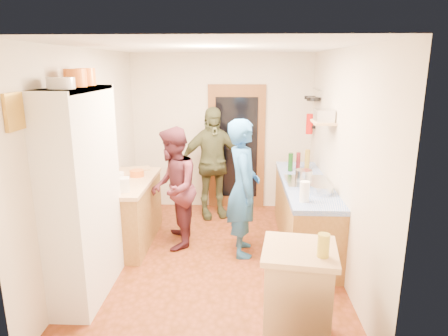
# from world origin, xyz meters

# --- Properties ---
(floor) EXTENTS (3.00, 4.00, 0.02)m
(floor) POSITION_xyz_m (0.00, 0.00, -0.01)
(floor) COLOR brown
(floor) RESTS_ON ground
(ceiling) EXTENTS (3.00, 4.00, 0.02)m
(ceiling) POSITION_xyz_m (0.00, 0.00, 2.61)
(ceiling) COLOR silver
(ceiling) RESTS_ON ground
(wall_back) EXTENTS (3.00, 0.02, 2.60)m
(wall_back) POSITION_xyz_m (0.00, 2.01, 1.30)
(wall_back) COLOR beige
(wall_back) RESTS_ON ground
(wall_front) EXTENTS (3.00, 0.02, 2.60)m
(wall_front) POSITION_xyz_m (0.00, -2.01, 1.30)
(wall_front) COLOR beige
(wall_front) RESTS_ON ground
(wall_left) EXTENTS (0.02, 4.00, 2.60)m
(wall_left) POSITION_xyz_m (-1.51, 0.00, 1.30)
(wall_left) COLOR beige
(wall_left) RESTS_ON ground
(wall_right) EXTENTS (0.02, 4.00, 2.60)m
(wall_right) POSITION_xyz_m (1.51, 0.00, 1.30)
(wall_right) COLOR beige
(wall_right) RESTS_ON ground
(door_frame) EXTENTS (0.95, 0.06, 2.10)m
(door_frame) POSITION_xyz_m (0.25, 1.97, 1.05)
(door_frame) COLOR brown
(door_frame) RESTS_ON ground
(door_glass) EXTENTS (0.70, 0.02, 1.70)m
(door_glass) POSITION_xyz_m (0.25, 1.94, 1.05)
(door_glass) COLOR black
(door_glass) RESTS_ON door_frame
(hutch_body) EXTENTS (0.40, 1.20, 2.20)m
(hutch_body) POSITION_xyz_m (-1.30, -0.80, 1.10)
(hutch_body) COLOR white
(hutch_body) RESTS_ON ground
(hutch_top_shelf) EXTENTS (0.40, 1.14, 0.04)m
(hutch_top_shelf) POSITION_xyz_m (-1.30, -0.80, 2.18)
(hutch_top_shelf) COLOR white
(hutch_top_shelf) RESTS_ON hutch_body
(plate_stack) EXTENTS (0.25, 0.25, 0.10)m
(plate_stack) POSITION_xyz_m (-1.30, -1.06, 2.25)
(plate_stack) COLOR white
(plate_stack) RESTS_ON hutch_top_shelf
(orange_pot_a) EXTENTS (0.22, 0.22, 0.17)m
(orange_pot_a) POSITION_xyz_m (-1.30, -0.73, 2.29)
(orange_pot_a) COLOR orange
(orange_pot_a) RESTS_ON hutch_top_shelf
(orange_pot_b) EXTENTS (0.20, 0.20, 0.18)m
(orange_pot_b) POSITION_xyz_m (-1.30, -0.46, 2.29)
(orange_pot_b) COLOR orange
(orange_pot_b) RESTS_ON hutch_top_shelf
(left_counter_base) EXTENTS (0.60, 1.40, 0.85)m
(left_counter_base) POSITION_xyz_m (-1.20, 0.45, 0.42)
(left_counter_base) COLOR olive
(left_counter_base) RESTS_ON ground
(left_counter_top) EXTENTS (0.64, 1.44, 0.05)m
(left_counter_top) POSITION_xyz_m (-1.20, 0.45, 0.88)
(left_counter_top) COLOR tan
(left_counter_top) RESTS_ON left_counter_base
(toaster) EXTENTS (0.26, 0.21, 0.17)m
(toaster) POSITION_xyz_m (-1.15, -0.04, 0.99)
(toaster) COLOR white
(toaster) RESTS_ON left_counter_top
(kettle) EXTENTS (0.17, 0.17, 0.17)m
(kettle) POSITION_xyz_m (-1.25, 0.23, 0.98)
(kettle) COLOR white
(kettle) RESTS_ON left_counter_top
(orange_bowl) EXTENTS (0.25, 0.25, 0.09)m
(orange_bowl) POSITION_xyz_m (-1.12, 0.65, 0.94)
(orange_bowl) COLOR orange
(orange_bowl) RESTS_ON left_counter_top
(chopping_board) EXTENTS (0.35, 0.29, 0.02)m
(chopping_board) POSITION_xyz_m (-1.18, 1.03, 0.91)
(chopping_board) COLOR tan
(chopping_board) RESTS_ON left_counter_top
(right_counter_base) EXTENTS (0.60, 2.20, 0.84)m
(right_counter_base) POSITION_xyz_m (1.20, 0.50, 0.42)
(right_counter_base) COLOR olive
(right_counter_base) RESTS_ON ground
(right_counter_top) EXTENTS (0.62, 2.22, 0.06)m
(right_counter_top) POSITION_xyz_m (1.20, 0.50, 0.87)
(right_counter_top) COLOR #0C40C1
(right_counter_top) RESTS_ON right_counter_base
(hob) EXTENTS (0.55, 0.58, 0.04)m
(hob) POSITION_xyz_m (1.20, 0.40, 0.92)
(hob) COLOR silver
(hob) RESTS_ON right_counter_top
(pot_on_hob) EXTENTS (0.22, 0.22, 0.14)m
(pot_on_hob) POSITION_xyz_m (1.15, 0.41, 1.01)
(pot_on_hob) COLOR silver
(pot_on_hob) RESTS_ON hob
(bottle_a) EXTENTS (0.07, 0.07, 0.27)m
(bottle_a) POSITION_xyz_m (1.05, 1.03, 1.04)
(bottle_a) COLOR #143F14
(bottle_a) RESTS_ON right_counter_top
(bottle_b) EXTENTS (0.08, 0.08, 0.25)m
(bottle_b) POSITION_xyz_m (1.18, 1.16, 1.03)
(bottle_b) COLOR #591419
(bottle_b) RESTS_ON right_counter_top
(bottle_c) EXTENTS (0.09, 0.09, 0.30)m
(bottle_c) POSITION_xyz_m (1.31, 1.15, 1.05)
(bottle_c) COLOR olive
(bottle_c) RESTS_ON right_counter_top
(paper_towel) EXTENTS (0.13, 0.13, 0.24)m
(paper_towel) POSITION_xyz_m (1.05, -0.31, 1.02)
(paper_towel) COLOR white
(paper_towel) RESTS_ON right_counter_top
(mixing_bowl) EXTENTS (0.34, 0.34, 0.11)m
(mixing_bowl) POSITION_xyz_m (1.30, -0.02, 0.95)
(mixing_bowl) COLOR silver
(mixing_bowl) RESTS_ON right_counter_top
(island_base) EXTENTS (0.62, 0.62, 0.86)m
(island_base) POSITION_xyz_m (0.83, -1.54, 0.43)
(island_base) COLOR tan
(island_base) RESTS_ON ground
(island_top) EXTENTS (0.70, 0.70, 0.05)m
(island_top) POSITION_xyz_m (0.83, -1.54, 0.89)
(island_top) COLOR tan
(island_top) RESTS_ON island_base
(cutting_board) EXTENTS (0.38, 0.33, 0.02)m
(cutting_board) POSITION_xyz_m (0.79, -1.48, 0.90)
(cutting_board) COLOR white
(cutting_board) RESTS_ON island_top
(oil_jar) EXTENTS (0.11, 0.11, 0.19)m
(oil_jar) POSITION_xyz_m (0.99, -1.68, 1.01)
(oil_jar) COLOR #AD9E2D
(oil_jar) RESTS_ON island_top
(pan_rail) EXTENTS (0.02, 0.65, 0.02)m
(pan_rail) POSITION_xyz_m (1.46, 1.52, 2.05)
(pan_rail) COLOR silver
(pan_rail) RESTS_ON wall_right
(pan_hang_a) EXTENTS (0.18, 0.18, 0.05)m
(pan_hang_a) POSITION_xyz_m (1.40, 1.35, 1.92)
(pan_hang_a) COLOR black
(pan_hang_a) RESTS_ON pan_rail
(pan_hang_b) EXTENTS (0.16, 0.16, 0.05)m
(pan_hang_b) POSITION_xyz_m (1.40, 1.55, 1.90)
(pan_hang_b) COLOR black
(pan_hang_b) RESTS_ON pan_rail
(pan_hang_c) EXTENTS (0.17, 0.17, 0.05)m
(pan_hang_c) POSITION_xyz_m (1.40, 1.75, 1.91)
(pan_hang_c) COLOR black
(pan_hang_c) RESTS_ON pan_rail
(wall_shelf) EXTENTS (0.26, 0.42, 0.03)m
(wall_shelf) POSITION_xyz_m (1.37, 0.45, 1.70)
(wall_shelf) COLOR tan
(wall_shelf) RESTS_ON wall_right
(radio) EXTENTS (0.22, 0.30, 0.15)m
(radio) POSITION_xyz_m (1.37, 0.45, 1.79)
(radio) COLOR silver
(radio) RESTS_ON wall_shelf
(ext_bracket) EXTENTS (0.06, 0.10, 0.04)m
(ext_bracket) POSITION_xyz_m (1.47, 1.70, 1.45)
(ext_bracket) COLOR black
(ext_bracket) RESTS_ON wall_right
(fire_extinguisher) EXTENTS (0.11, 0.11, 0.32)m
(fire_extinguisher) POSITION_xyz_m (1.41, 1.70, 1.50)
(fire_extinguisher) COLOR red
(fire_extinguisher) RESTS_ON wall_right
(picture_frame) EXTENTS (0.03, 0.25, 0.30)m
(picture_frame) POSITION_xyz_m (-1.48, -1.55, 2.05)
(picture_frame) COLOR gold
(picture_frame) RESTS_ON wall_left
(person_hob) EXTENTS (0.48, 0.68, 1.77)m
(person_hob) POSITION_xyz_m (0.39, 0.18, 0.89)
(person_hob) COLOR #245CA3
(person_hob) RESTS_ON ground
(person_left) EXTENTS (0.70, 0.85, 1.64)m
(person_left) POSITION_xyz_m (-0.54, 0.42, 0.82)
(person_left) COLOR #481D28
(person_left) RESTS_ON ground
(person_back) EXTENTS (1.13, 0.77, 1.79)m
(person_back) POSITION_xyz_m (-0.12, 1.49, 0.89)
(person_back) COLOR #3F4328
(person_back) RESTS_ON ground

